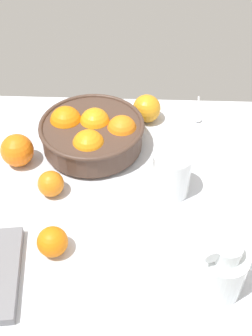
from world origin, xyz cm
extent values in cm
cube|color=silver|center=(0.00, 0.00, -1.50)|extent=(110.08, 83.16, 3.00)
cylinder|color=#473328|center=(-11.23, 17.72, 0.60)|extent=(25.00, 25.00, 1.20)
cylinder|color=#473328|center=(-11.23, 17.72, 4.52)|extent=(27.17, 27.17, 6.64)
torus|color=#473328|center=(-11.23, 17.72, 7.84)|extent=(28.37, 28.37, 1.20)
sphere|color=orange|center=(-3.12, 17.14, 6.81)|extent=(8.01, 8.01, 8.01)
sphere|color=orange|center=(-10.57, 19.76, 6.94)|extent=(8.28, 8.28, 8.28)
sphere|color=orange|center=(-18.48, 19.90, 6.91)|extent=(8.76, 8.76, 8.76)
sphere|color=orange|center=(-11.38, 10.86, 6.27)|extent=(8.70, 8.70, 8.70)
cylinder|color=white|center=(18.21, -24.49, 5.39)|extent=(9.43, 9.43, 10.78)
cylinder|color=white|center=(18.21, -24.49, 12.52)|extent=(5.61, 5.61, 3.48)
cone|color=white|center=(14.60, -25.68, 13.74)|extent=(3.60, 3.73, 2.80)
torus|color=white|center=(23.45, -22.76, 6.47)|extent=(6.02, 3.01, 5.95)
cylinder|color=yellow|center=(18.21, -24.49, 2.61)|extent=(8.68, 8.68, 5.22)
cylinder|color=white|center=(9.54, 1.94, 5.86)|extent=(9.17, 9.17, 11.71)
cylinder|color=#F7B33D|center=(9.54, 1.94, 2.66)|extent=(8.07, 8.07, 5.32)
sphere|color=orange|center=(-19.67, -0.06, 3.23)|extent=(6.46, 6.46, 6.46)
sphere|color=orange|center=(3.49, 30.86, 4.13)|extent=(8.26, 8.26, 8.26)
sphere|color=orange|center=(-16.35, -17.20, 3.35)|extent=(6.70, 6.70, 6.70)
sphere|color=orange|center=(-30.22, 10.69, 4.32)|extent=(8.64, 8.64, 8.64)
ellipsoid|color=silver|center=(19.10, 31.31, 0.50)|extent=(2.55, 3.41, 1.00)
cylinder|color=silver|center=(19.79, 38.26, 0.35)|extent=(1.77, 10.79, 0.70)
camera|label=1|loc=(1.53, -69.64, 76.15)|focal=44.51mm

